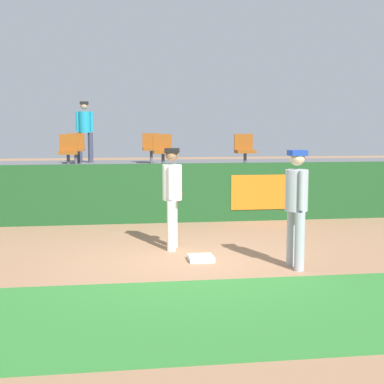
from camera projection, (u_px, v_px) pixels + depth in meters
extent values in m
plane|color=#936B4C|center=(187.00, 261.00, 9.05)|extent=(60.00, 60.00, 0.00)
cube|color=#2D722D|center=(217.00, 313.00, 6.53)|extent=(18.00, 2.80, 0.01)
cube|color=white|center=(201.00, 258.00, 9.07)|extent=(0.40, 0.40, 0.08)
cylinder|color=white|center=(173.00, 223.00, 10.04)|extent=(0.15, 0.15, 0.87)
cylinder|color=white|center=(171.00, 226.00, 9.72)|extent=(0.15, 0.15, 0.87)
cylinder|color=white|center=(172.00, 182.00, 9.79)|extent=(0.40, 0.40, 0.62)
sphere|color=#8C6647|center=(172.00, 155.00, 9.74)|extent=(0.23, 0.23, 0.23)
cube|color=black|center=(172.00, 150.00, 9.73)|extent=(0.29, 0.29, 0.08)
cylinder|color=white|center=(173.00, 180.00, 9.99)|extent=(0.09, 0.09, 0.58)
cylinder|color=white|center=(171.00, 182.00, 9.59)|extent=(0.09, 0.09, 0.58)
ellipsoid|color=brown|center=(179.00, 194.00, 10.01)|extent=(0.16, 0.22, 0.28)
cylinder|color=#9EA3AD|center=(292.00, 238.00, 8.70)|extent=(0.15, 0.15, 0.89)
cylinder|color=#9EA3AD|center=(300.00, 242.00, 8.39)|extent=(0.15, 0.15, 0.89)
cylinder|color=#9EA3AD|center=(297.00, 190.00, 8.46)|extent=(0.36, 0.36, 0.62)
sphere|color=beige|center=(297.00, 158.00, 8.40)|extent=(0.23, 0.23, 0.23)
cube|color=#193899|center=(297.00, 153.00, 8.39)|extent=(0.26, 0.26, 0.08)
cylinder|color=#9EA3AD|center=(291.00, 188.00, 8.66)|extent=(0.09, 0.09, 0.58)
cylinder|color=#9EA3AD|center=(302.00, 191.00, 8.25)|extent=(0.09, 0.09, 0.58)
cube|color=#19471E|center=(165.00, 193.00, 12.63)|extent=(18.00, 0.24, 1.32)
cube|color=orange|center=(263.00, 192.00, 12.82)|extent=(1.50, 0.02, 0.79)
cube|color=#59595E|center=(156.00, 186.00, 15.16)|extent=(18.00, 4.80, 1.12)
cylinder|color=#4C4C51|center=(163.00, 160.00, 13.91)|extent=(0.08, 0.08, 0.40)
cube|color=#8C4714|center=(163.00, 152.00, 13.88)|extent=(0.48, 0.44, 0.08)
cube|color=#8C4714|center=(162.00, 142.00, 14.04)|extent=(0.48, 0.06, 0.40)
cylinder|color=#4C4C51|center=(151.00, 156.00, 15.65)|extent=(0.08, 0.08, 0.40)
cube|color=#8C4714|center=(151.00, 149.00, 15.63)|extent=(0.47, 0.44, 0.08)
cube|color=#8C4714|center=(151.00, 140.00, 15.79)|extent=(0.47, 0.06, 0.40)
cylinder|color=#4C4C51|center=(68.00, 161.00, 13.58)|extent=(0.08, 0.08, 0.40)
cube|color=#8C4714|center=(68.00, 153.00, 13.56)|extent=(0.44, 0.44, 0.08)
cube|color=#8C4714|center=(69.00, 142.00, 13.72)|extent=(0.44, 0.06, 0.40)
cylinder|color=#4C4C51|center=(245.00, 159.00, 14.20)|extent=(0.08, 0.08, 0.40)
cube|color=#8C4714|center=(245.00, 151.00, 14.18)|extent=(0.48, 0.44, 0.08)
cube|color=#8C4714|center=(243.00, 142.00, 14.34)|extent=(0.48, 0.06, 0.40)
cylinder|color=#4C4C51|center=(76.00, 157.00, 15.36)|extent=(0.08, 0.08, 0.40)
cube|color=#8C4714|center=(76.00, 150.00, 15.34)|extent=(0.47, 0.44, 0.08)
cube|color=#8C4714|center=(76.00, 141.00, 15.50)|extent=(0.47, 0.06, 0.40)
cylinder|color=#33384C|center=(91.00, 148.00, 16.06)|extent=(0.14, 0.14, 0.85)
cylinder|color=#33384C|center=(80.00, 148.00, 16.02)|extent=(0.14, 0.14, 0.85)
cylinder|color=teal|center=(85.00, 122.00, 15.96)|extent=(0.34, 0.34, 0.60)
sphere|color=tan|center=(84.00, 106.00, 15.90)|extent=(0.22, 0.22, 0.22)
cube|color=black|center=(84.00, 103.00, 15.89)|extent=(0.24, 0.24, 0.08)
cylinder|color=teal|center=(92.00, 121.00, 15.98)|extent=(0.09, 0.09, 0.56)
cylinder|color=teal|center=(77.00, 121.00, 15.93)|extent=(0.09, 0.09, 0.56)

